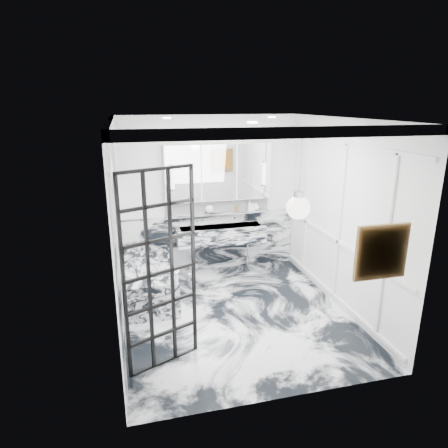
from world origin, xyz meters
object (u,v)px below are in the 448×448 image
object	(u,v)px
crittall_door	(161,273)
bathtub	(150,280)
trough_sink	(221,234)
mirror_cabinet	(218,172)

from	to	relation	value
crittall_door	bathtub	bearing A→B (deg)	67.98
trough_sink	bathtub	distance (m)	1.55
trough_sink	mirror_cabinet	size ratio (longest dim) A/B	0.84
crittall_door	trough_sink	xyz separation A→B (m)	(1.29, 2.43, -0.44)
crittall_door	bathtub	world-z (taller)	crittall_door
mirror_cabinet	bathtub	distance (m)	2.20
trough_sink	mirror_cabinet	bearing A→B (deg)	90.00
trough_sink	bathtub	xyz separation A→B (m)	(-1.33, -0.66, -0.45)
mirror_cabinet	bathtub	size ratio (longest dim) A/B	1.15
crittall_door	mirror_cabinet	xyz separation A→B (m)	(1.29, 2.60, 0.65)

